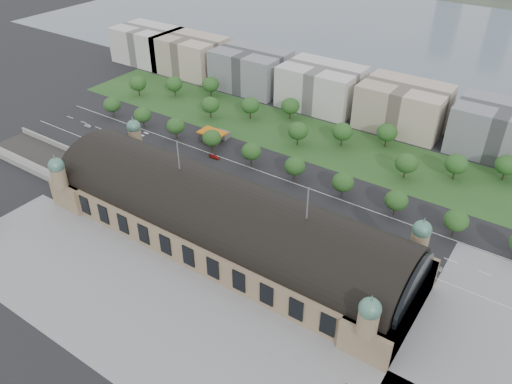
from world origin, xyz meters
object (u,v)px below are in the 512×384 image
Objects in this scene: parked_car_2 at (138,159)px; traffic_car_3 at (215,157)px; traffic_car_2 at (178,162)px; traffic_car_1 at (134,139)px; parked_car_5 at (212,191)px; traffic_car_0 at (88,126)px; parked_car_1 at (177,175)px; bus_east at (285,212)px; traffic_car_6 at (435,268)px; bus_west at (223,181)px; bus_mid at (288,213)px; parked_car_0 at (142,161)px; parked_car_6 at (204,186)px; petrol_station at (218,134)px; parked_car_4 at (177,181)px; parked_car_3 at (195,188)px.

traffic_car_3 is at bearing 102.86° from parked_car_2.
traffic_car_1 is at bearing -95.52° from traffic_car_2.
traffic_car_3 is at bearing 176.91° from parked_car_5.
traffic_car_0 is 32.38m from traffic_car_1.
parked_car_1 is at bearing 65.10° from parked_car_2.
parked_car_2 is at bearing -60.33° from traffic_car_2.
bus_east is (35.57, 3.59, 0.86)m from parked_car_5.
traffic_car_6 is 0.42× the size of bus_west.
parked_car_5 is 37.13m from bus_mid.
bus_east reaches higher than parked_car_2.
bus_mid is (101.85, -11.98, 1.04)m from traffic_car_1.
traffic_car_3 is 0.48× the size of bus_east.
parked_car_0 is 0.33× the size of bus_west.
traffic_car_2 is 0.82× the size of traffic_car_3.
bus_east is (35.88, -5.00, -0.07)m from bus_west.
parked_car_5 is 5.79m from parked_car_6.
traffic_car_1 is 35.43m from traffic_car_2.
traffic_car_3 is at bearing -103.36° from traffic_car_6.
petrol_station is at bearing 55.31° from bus_mid.
bus_west is 0.96× the size of bus_mid.
parked_car_4 is (-0.54, -27.02, -0.17)m from traffic_car_3.
traffic_car_3 reaches higher than parked_car_5.
traffic_car_3 is 1.05× the size of parked_car_1.
parked_car_5 reaches higher than traffic_car_1.
bus_east is (83.20, 2.00, 0.88)m from parked_car_2.
traffic_car_0 is at bearing 83.43° from bus_east.
parked_car_2 reaches higher than parked_car_1.
parked_car_4 is 18.61m from parked_car_5.
bus_east reaches higher than parked_car_4.
bus_east is (43.08, 5.93, 0.99)m from parked_car_3.
traffic_car_1 is at bearing 80.34° from bus_east.
traffic_car_1 is 66.75m from parked_car_5.
traffic_car_0 reaches higher than parked_car_1.
traffic_car_3 is 1.46× the size of parked_car_3.
traffic_car_0 is at bearing -156.38° from petrol_station.
traffic_car_6 reaches higher than parked_car_0.
traffic_car_3 is 116.38m from traffic_car_6.
traffic_car_6 is 97.40m from bus_west.
bus_mid is (54.85, -21.02, 0.97)m from traffic_car_3.
parked_car_0 is 0.32× the size of bus_mid.
petrol_station is at bearing -174.54° from parked_car_3.
parked_car_5 is (-97.07, -6.61, 0.07)m from traffic_car_6.
traffic_car_3 is at bearing 95.51° from traffic_car_0.
bus_mid reaches higher than parked_car_1.
parked_car_6 is (91.54, -10.59, -0.10)m from traffic_car_0.
petrol_station is 3.42× the size of parked_car_0.
petrol_station is at bearing 167.62° from parked_car_1.
parked_car_5 is 1.21× the size of parked_car_6.
traffic_car_0 is 0.81× the size of traffic_car_3.
petrol_station is 40.94m from parked_car_1.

